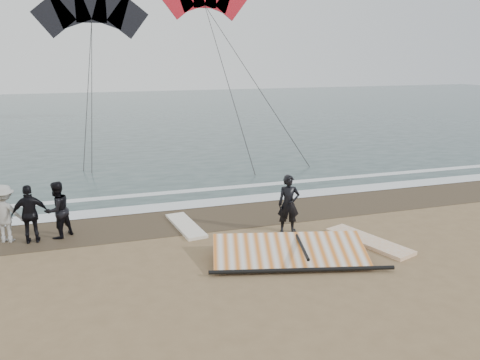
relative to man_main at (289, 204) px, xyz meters
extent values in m
plane|color=#8C704C|center=(-1.27, -2.45, -0.89)|extent=(120.00, 120.00, 0.00)
cube|color=#233838|center=(-1.27, 30.55, -0.88)|extent=(120.00, 54.00, 0.02)
cube|color=#4C3D2B|center=(-1.27, 2.05, -0.88)|extent=(120.00, 2.80, 0.01)
cube|color=white|center=(-1.27, 3.45, -0.86)|extent=(120.00, 0.90, 0.01)
cube|color=white|center=(-1.27, 5.15, -0.86)|extent=(120.00, 0.45, 0.01)
imported|color=black|center=(0.00, 0.00, 0.00)|extent=(0.73, 0.58, 1.78)
cube|color=white|center=(1.87, -1.48, -0.84)|extent=(1.56, 2.74, 0.11)
cube|color=white|center=(-2.88, 1.33, -0.84)|extent=(0.92, 2.37, 0.10)
imported|color=black|center=(-6.58, 1.61, -0.04)|extent=(1.04, 1.03, 1.69)
imported|color=black|center=(-7.28, 1.41, -0.04)|extent=(1.01, 0.45, 1.71)
imported|color=#ABAAA6|center=(-7.98, 1.71, -0.04)|extent=(1.23, 0.93, 1.69)
cube|color=black|center=(-0.97, -1.33, -0.84)|extent=(2.79, 1.28, 0.10)
cube|color=orange|center=(-0.77, -1.93, -0.59)|extent=(4.21, 2.43, 0.42)
cylinder|color=black|center=(-0.77, -2.71, -0.78)|extent=(4.48, 1.20, 0.10)
cylinder|color=black|center=(-0.47, -1.93, -0.44)|extent=(0.55, 1.94, 0.08)
cylinder|color=#262626|center=(1.99, 14.32, 3.42)|extent=(0.04, 0.04, 17.62)
cylinder|color=#262626|center=(3.49, 14.70, 3.42)|extent=(0.04, 0.04, 16.97)
cylinder|color=#262626|center=(-5.51, 15.38, 2.82)|extent=(0.04, 0.04, 13.45)
cylinder|color=#262626|center=(-5.33, 15.08, 2.82)|extent=(0.04, 0.04, 13.92)
camera|label=1|loc=(-5.35, -12.25, 4.33)|focal=35.00mm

